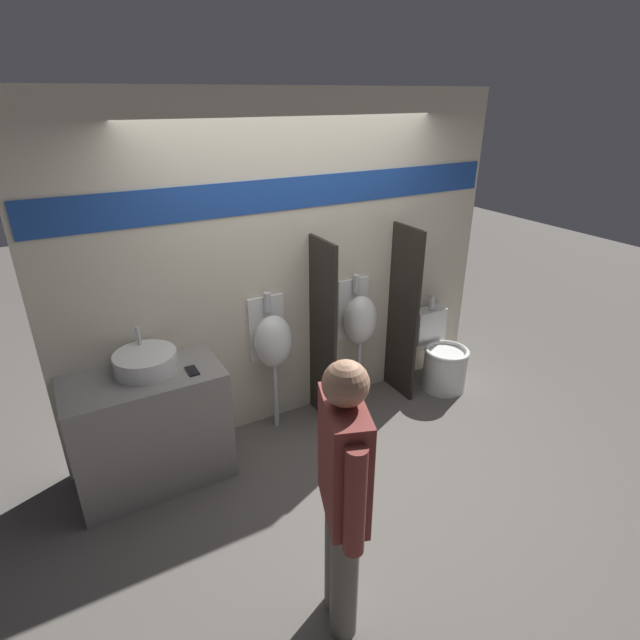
{
  "coord_description": "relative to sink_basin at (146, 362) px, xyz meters",
  "views": [
    {
      "loc": [
        -1.73,
        -2.88,
        2.65
      ],
      "look_at": [
        0.0,
        0.17,
        1.05
      ],
      "focal_mm": 28.0,
      "sensor_mm": 36.0,
      "label": 1
    }
  ],
  "objects": [
    {
      "name": "display_wall",
      "position": [
        1.29,
        0.26,
        0.41
      ],
      "size": [
        3.85,
        0.07,
        2.7
      ],
      "color": "beige",
      "rests_on": "ground_plane"
    },
    {
      "name": "urinal_near_counter",
      "position": [
        1.01,
        0.1,
        -0.14
      ],
      "size": [
        0.33,
        0.27,
        1.21
      ],
      "color": "silver",
      "rests_on": "ground_plane"
    },
    {
      "name": "ground_plane",
      "position": [
        1.29,
        -0.34,
        -0.95
      ],
      "size": [
        16.0,
        16.0,
        0.0
      ],
      "primitive_type": "plane",
      "color": "#5B5651"
    },
    {
      "name": "sink_basin",
      "position": [
        0.0,
        0.0,
        0.0
      ],
      "size": [
        0.43,
        0.43,
        0.28
      ],
      "color": "white",
      "rests_on": "sink_counter"
    },
    {
      "name": "sink_counter",
      "position": [
        -0.05,
        -0.06,
        -0.51
      ],
      "size": [
        1.07,
        0.57,
        0.88
      ],
      "color": "gray",
      "rests_on": "ground_plane"
    },
    {
      "name": "person_in_vest",
      "position": [
        0.57,
        -1.67,
        -0.06
      ],
      "size": [
        0.31,
        0.54,
        1.61
      ],
      "rotation": [
        0.0,
        0.0,
        1.22
      ],
      "color": "#666056",
      "rests_on": "ground_plane"
    },
    {
      "name": "cell_phone",
      "position": [
        0.27,
        -0.17,
        -0.06
      ],
      "size": [
        0.07,
        0.14,
        0.01
      ],
      "color": "black",
      "rests_on": "sink_counter"
    },
    {
      "name": "divider_near_counter",
      "position": [
        1.43,
        0.02,
        -0.14
      ],
      "size": [
        0.03,
        0.41,
        1.62
      ],
      "color": "#28231E",
      "rests_on": "ground_plane"
    },
    {
      "name": "toilet",
      "position": [
        2.69,
        -0.1,
        -0.67
      ],
      "size": [
        0.43,
        0.59,
        0.88
      ],
      "color": "white",
      "rests_on": "ground_plane"
    },
    {
      "name": "divider_mid",
      "position": [
        2.27,
        0.02,
        -0.14
      ],
      "size": [
        0.03,
        0.41,
        1.62
      ],
      "color": "#28231E",
      "rests_on": "ground_plane"
    },
    {
      "name": "urinal_far",
      "position": [
        1.85,
        0.1,
        -0.14
      ],
      "size": [
        0.33,
        0.27,
        1.21
      ],
      "color": "silver",
      "rests_on": "ground_plane"
    }
  ]
}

